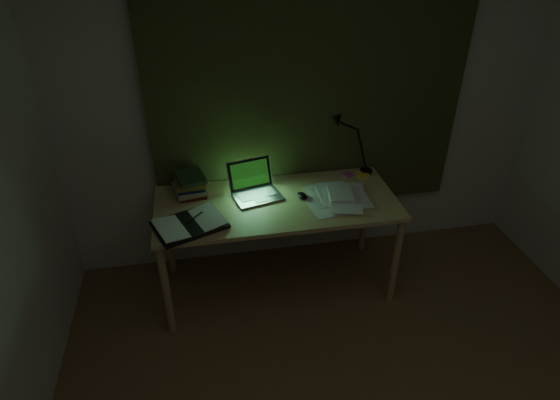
# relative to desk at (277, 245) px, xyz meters

# --- Properties ---
(wall_back) EXTENTS (3.50, 0.00, 2.50)m
(wall_back) POSITION_rel_desk_xyz_m (0.31, 0.43, 0.88)
(wall_back) COLOR beige
(wall_back) RESTS_ON ground
(curtain) EXTENTS (2.20, 0.06, 2.00)m
(curtain) POSITION_rel_desk_xyz_m (0.31, 0.39, 1.08)
(curtain) COLOR #32371B
(curtain) RESTS_ON wall_back
(desk) EXTENTS (1.61, 0.70, 0.73)m
(desk) POSITION_rel_desk_xyz_m (0.00, 0.00, 0.00)
(desk) COLOR #D6B473
(desk) RESTS_ON floor
(laptop) EXTENTS (0.38, 0.41, 0.22)m
(laptop) POSITION_rel_desk_xyz_m (-0.12, 0.07, 0.48)
(laptop) COLOR #B3B3B8
(laptop) RESTS_ON desk
(open_textbook) EXTENTS (0.49, 0.43, 0.04)m
(open_textbook) POSITION_rel_desk_xyz_m (-0.58, -0.18, 0.39)
(open_textbook) COLOR white
(open_textbook) RESTS_ON desk
(book_stack) EXTENTS (0.21, 0.25, 0.15)m
(book_stack) POSITION_rel_desk_xyz_m (-0.56, 0.21, 0.44)
(book_stack) COLOR white
(book_stack) RESTS_ON desk
(loose_papers) EXTENTS (0.40, 0.42, 0.02)m
(loose_papers) POSITION_rel_desk_xyz_m (0.39, 0.02, 0.38)
(loose_papers) COLOR silver
(loose_papers) RESTS_ON desk
(mouse) EXTENTS (0.08, 0.11, 0.04)m
(mouse) POSITION_rel_desk_xyz_m (0.18, 0.01, 0.38)
(mouse) COLOR black
(mouse) RESTS_ON desk
(sticky_yellow) EXTENTS (0.09, 0.09, 0.02)m
(sticky_yellow) POSITION_rel_desk_xyz_m (0.68, 0.24, 0.38)
(sticky_yellow) COLOR yellow
(sticky_yellow) RESTS_ON desk
(sticky_pink) EXTENTS (0.09, 0.09, 0.01)m
(sticky_pink) POSITION_rel_desk_xyz_m (0.57, 0.26, 0.37)
(sticky_pink) COLOR #CE508D
(sticky_pink) RESTS_ON desk
(desk_lamp) EXTENTS (0.37, 0.30, 0.51)m
(desk_lamp) POSITION_rel_desk_xyz_m (0.72, 0.28, 0.62)
(desk_lamp) COLOR black
(desk_lamp) RESTS_ON desk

